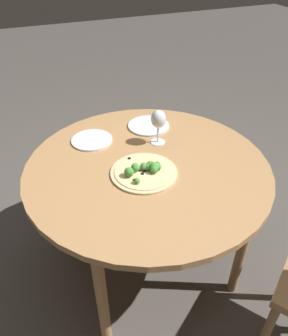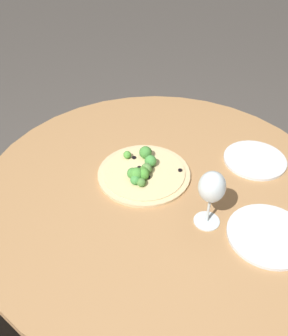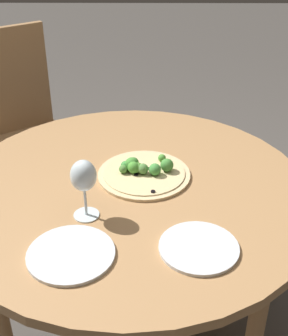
# 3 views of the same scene
# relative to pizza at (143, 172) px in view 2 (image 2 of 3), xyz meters

# --- Properties ---
(ground_plane) EXTENTS (12.00, 12.00, 0.00)m
(ground_plane) POSITION_rel_pizza_xyz_m (-0.06, 0.04, -0.72)
(ground_plane) COLOR #4C4742
(dining_table) EXTENTS (1.15, 1.15, 0.70)m
(dining_table) POSITION_rel_pizza_xyz_m (-0.06, 0.04, -0.08)
(dining_table) COLOR #A87A4C
(dining_table) RESTS_ON ground_plane
(pizza) EXTENTS (0.30, 0.30, 0.06)m
(pizza) POSITION_rel_pizza_xyz_m (0.00, 0.00, 0.00)
(pizza) COLOR #DBBC89
(pizza) RESTS_ON dining_table
(wine_glass) EXTENTS (0.08, 0.08, 0.18)m
(wine_glass) POSITION_rel_pizza_xyz_m (-0.22, 0.16, 0.12)
(wine_glass) COLOR silver
(wine_glass) RESTS_ON dining_table
(plate_near) EXTENTS (0.23, 0.23, 0.01)m
(plate_near) POSITION_rel_pizza_xyz_m (-0.39, 0.19, -0.01)
(plate_near) COLOR silver
(plate_near) RESTS_ON dining_table
(plate_far) EXTENTS (0.21, 0.21, 0.01)m
(plate_far) POSITION_rel_pizza_xyz_m (-0.36, -0.15, -0.01)
(plate_far) COLOR silver
(plate_far) RESTS_ON dining_table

